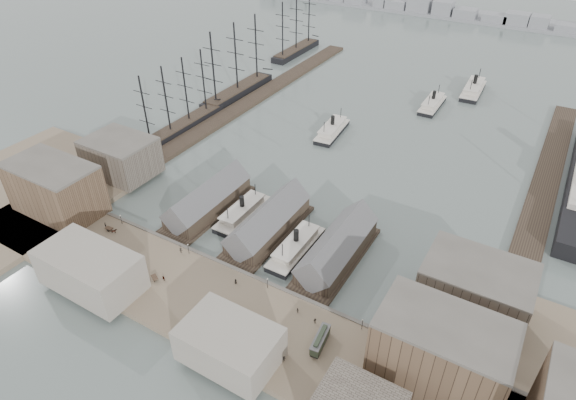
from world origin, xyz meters
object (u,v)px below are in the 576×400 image
Objects in this scene: tram at (320,341)px; horse_cart_right at (221,308)px; ferry_docked_west at (243,212)px; horse_cart_left at (113,231)px; horse_cart_center at (160,278)px.

tram is 29.71m from horse_cart_right.
ferry_docked_west reaches higher than tram.
horse_cart_left reaches higher than horse_cart_center.
ferry_docked_west is at bearing 44.56° from horse_cart_right.
horse_cart_right reaches higher than horse_cart_left.
horse_cart_right is (22.89, -0.13, 0.08)m from horse_cart_center.
horse_cart_right is (-29.48, -3.51, -0.90)m from tram.
tram is at bearing -96.21° from horse_cart_left.
horse_cart_right is at bearing -63.44° from horse_cart_center.
horse_cart_left is at bearing 97.30° from horse_cart_right.
tram is at bearing -59.41° from horse_cart_center.
tram is at bearing -66.18° from horse_cart_right.
horse_cart_center is (-52.38, -3.38, -0.98)m from tram.
horse_cart_left is 0.97× the size of horse_cart_right.
horse_cart_left is at bearing -134.32° from ferry_docked_west.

